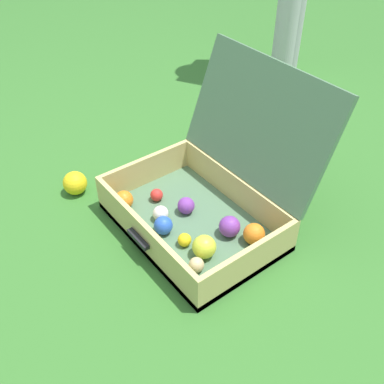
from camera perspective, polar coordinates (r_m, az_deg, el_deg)
The scene contains 3 objects.
ground_plane at distance 1.65m, azimuth -1.29°, elevation -5.42°, with size 16.00×16.00×0.00m, color #336B28.
open_suitcase at distance 1.62m, azimuth 2.15°, elevation -0.39°, with size 0.62×0.61×0.55m.
stray_ball_on_grass at distance 1.86m, azimuth -14.54°, elevation 1.11°, with size 0.10×0.10×0.10m, color yellow.
Camera 1 is at (0.95, -0.68, 1.16)m, focal length 42.28 mm.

